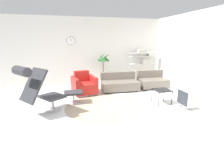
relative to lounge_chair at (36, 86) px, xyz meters
The scene contains 13 objects.
ground_plane 2.09m from the lounge_chair, ahead, with size 12.00×12.00×0.00m, color white.
wall_back 3.72m from the lounge_chair, 58.52° to the left, with size 12.00×0.09×2.80m.
wall_right 5.05m from the lounge_chair, ahead, with size 0.06×12.00×2.80m.
round_rug 1.95m from the lounge_chair, ahead, with size 2.31×2.31×0.01m.
lounge_chair is the anchor object (origin of this frame).
ottoman 1.23m from the lounge_chair, 36.79° to the left, with size 0.54×0.46×0.36m.
armchair_red 2.11m from the lounge_chair, 49.99° to the left, with size 0.91×0.95×0.78m.
couch_low 3.21m from the lounge_chair, 32.36° to the left, with size 1.41×0.90×0.66m.
couch_second 4.44m from the lounge_chair, 23.00° to the left, with size 1.14×0.88×0.66m.
side_table 3.48m from the lounge_chair, ahead, with size 0.46×0.46×0.43m.
crt_television 4.13m from the lounge_chair, ahead, with size 0.49×0.49×0.53m.
potted_plant 3.53m from the lounge_chair, 49.93° to the left, with size 0.54×0.61×1.36m.
shelf_unit 5.08m from the lounge_chair, 33.27° to the left, with size 1.25×0.28×1.61m.
Camera 1 is at (-1.17, -4.77, 1.87)m, focal length 28.00 mm.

